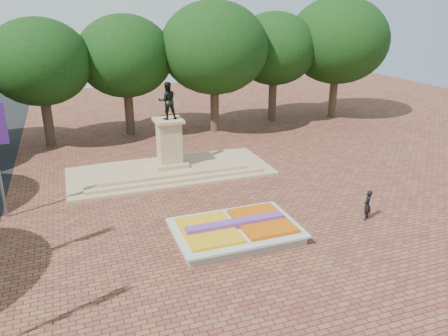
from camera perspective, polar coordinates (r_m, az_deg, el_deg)
name	(u,v)px	position (r m, az deg, el deg)	size (l,w,h in m)	color
ground	(205,223)	(23.95, -2.49, -7.14)	(90.00, 90.00, 0.00)	brown
flower_bed	(236,230)	(22.41, 1.60, -8.09)	(6.30, 4.30, 0.91)	gray
monument	(170,161)	(30.71, -7.06, 0.90)	(14.00, 6.00, 6.40)	tan
tree_row_back	(167,59)	(39.48, -7.51, 13.88)	(44.80, 8.80, 10.43)	#362A1D
pedestrian	(367,205)	(25.21, 18.21, -4.59)	(0.62, 0.41, 1.70)	black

